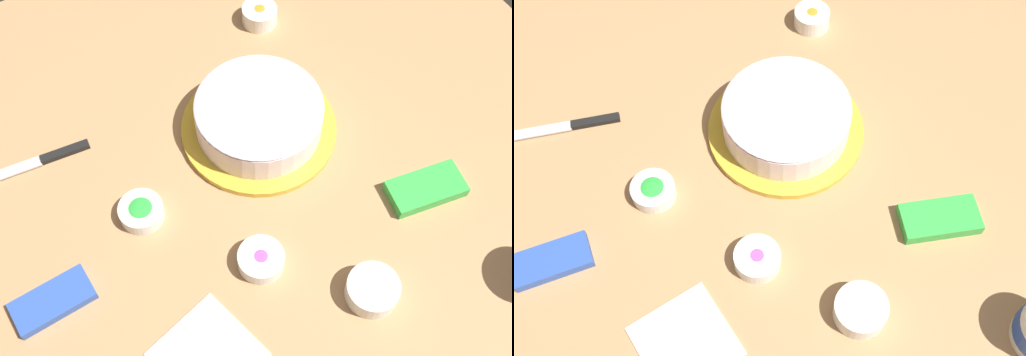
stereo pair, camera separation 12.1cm
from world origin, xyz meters
The scene contains 10 objects.
ground_plane centered at (0.00, 0.00, 0.00)m, with size 1.54×1.54×0.00m, color tan.
frosted_cake centered at (0.11, 0.17, 0.04)m, with size 0.31×0.31×0.09m.
spreading_knife centered at (-0.29, 0.32, 0.01)m, with size 0.24×0.05×0.01m.
sprinkle_bowl_orange centered at (0.26, 0.42, 0.02)m, with size 0.08×0.08×0.04m.
sprinkle_bowl_rainbow centered at (-0.03, -0.08, 0.02)m, with size 0.08×0.08×0.03m.
sprinkle_bowl_green centered at (-0.17, 0.12, 0.02)m, with size 0.08×0.08×0.03m.
sprinkle_bowl_pink centered at (0.10, -0.23, 0.02)m, with size 0.09×0.09×0.04m.
candy_box_lower centered at (-0.38, 0.04, 0.01)m, with size 0.14×0.07×0.02m, color #2D51B2.
candy_box_upper centered at (0.31, -0.11, 0.01)m, with size 0.14×0.07×0.02m, color green.
paper_napkin centered at (-0.19, -0.17, 0.00)m, with size 0.15×0.15×0.01m, color white.
Camera 2 is at (-0.16, -0.51, 1.09)m, focal length 45.91 mm.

